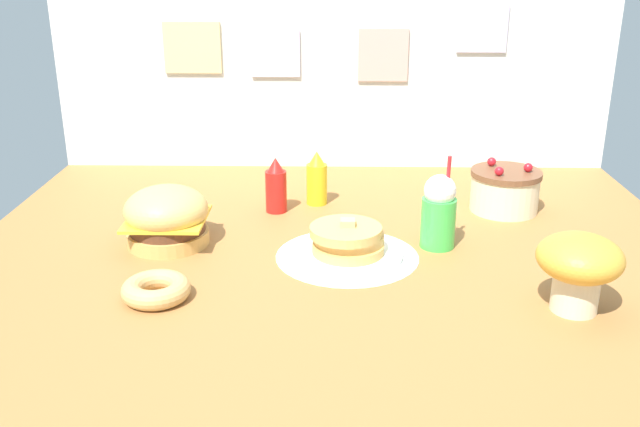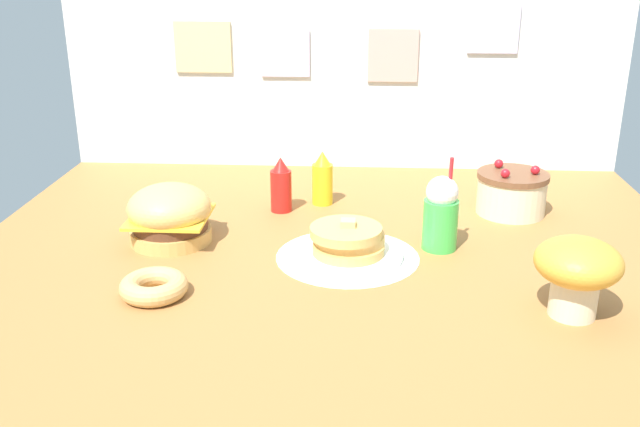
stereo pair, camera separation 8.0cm
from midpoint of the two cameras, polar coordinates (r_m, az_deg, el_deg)
name	(u,v)px [view 2 (the right image)]	position (r m, az deg, el deg)	size (l,w,h in m)	color
ground_plane	(332,261)	(2.16, 2.07, -3.86)	(2.30, 1.97, 0.02)	#9E6B38
back_wall	(343,65)	(2.98, 2.65, 11.89)	(2.30, 0.04, 0.86)	silver
doily_mat	(348,257)	(2.16, 3.29, -3.49)	(0.44, 0.44, 0.00)	white
burger	(170,215)	(2.28, -11.02, -0.13)	(0.26, 0.26, 0.19)	#DBA859
pancake_stack	(348,243)	(2.14, 3.33, -2.42)	(0.34, 0.34, 0.12)	white
layer_cake	(512,193)	(2.59, 16.02, 1.62)	(0.25, 0.25, 0.18)	beige
ketchup_bottle	(281,186)	(2.51, -2.25, 2.20)	(0.08, 0.08, 0.20)	red
mustard_bottle	(322,180)	(2.58, 1.09, 2.73)	(0.08, 0.08, 0.20)	yellow
cream_soda_cup	(441,213)	(2.22, 10.73, 0.00)	(0.11, 0.11, 0.30)	green
donut_pink_glaze	(154,286)	(1.96, -12.09, -5.73)	(0.18, 0.18, 0.06)	tan
mushroom_stool	(577,269)	(1.91, 21.15, -4.21)	(0.22, 0.22, 0.21)	beige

